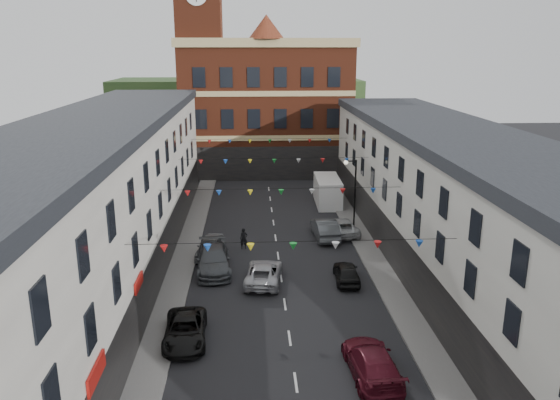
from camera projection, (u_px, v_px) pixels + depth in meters
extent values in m
plane|color=black|center=(285.00, 304.00, 32.92)|extent=(160.00, 160.00, 0.00)
cube|color=#605E5B|center=(174.00, 292.00, 34.46)|extent=(1.80, 64.00, 0.15)
cube|color=#605E5B|center=(389.00, 287.00, 35.18)|extent=(1.80, 64.00, 0.15)
cube|color=beige|center=(83.00, 224.00, 31.91)|extent=(8.00, 56.00, 10.00)
cube|color=black|center=(74.00, 133.00, 30.48)|extent=(8.40, 56.00, 0.70)
cube|color=black|center=(156.00, 276.00, 33.04)|extent=(0.12, 56.00, 3.20)
cube|color=beige|center=(477.00, 225.00, 33.29)|extent=(8.00, 56.00, 9.00)
cube|color=black|center=(485.00, 147.00, 31.98)|extent=(8.40, 56.00, 0.70)
cube|color=black|center=(408.00, 270.00, 33.85)|extent=(0.12, 56.00, 3.20)
cube|color=maroon|center=(266.00, 110.00, 67.45)|extent=(20.00, 12.00, 15.00)
cube|color=tan|center=(265.00, 43.00, 65.30)|extent=(20.60, 12.60, 1.00)
cone|color=maroon|center=(266.00, 27.00, 60.03)|extent=(4.00, 4.00, 2.60)
cube|color=maroon|center=(201.00, 74.00, 62.96)|extent=(5.00, 5.00, 24.00)
cube|color=#2C5025|center=(238.00, 110.00, 90.99)|extent=(40.00, 14.00, 10.00)
cylinder|color=black|center=(355.00, 195.00, 45.93)|extent=(0.14, 0.14, 6.00)
cylinder|color=black|center=(351.00, 161.00, 45.13)|extent=(0.90, 0.10, 0.10)
sphere|color=beige|center=(346.00, 162.00, 45.13)|extent=(0.36, 0.36, 0.36)
imported|color=black|center=(185.00, 330.00, 28.61)|extent=(2.38, 4.77, 1.30)
imported|color=#42464A|center=(213.00, 260.00, 37.65)|extent=(2.79, 5.83, 1.64)
imported|color=gray|center=(210.00, 246.00, 40.43)|extent=(2.30, 4.48, 1.46)
imported|color=#50101D|center=(372.00, 362.00, 25.48)|extent=(2.35, 5.26, 1.50)
imported|color=black|center=(347.00, 272.00, 35.97)|extent=(1.69, 3.85, 1.29)
imported|color=#484B4F|center=(325.00, 228.00, 44.24)|extent=(1.98, 4.97, 1.61)
imported|color=#ACAFB1|center=(341.00, 227.00, 45.18)|extent=(2.66, 4.91, 1.31)
imported|color=#ADAEB4|center=(264.00, 273.00, 35.88)|extent=(2.81, 5.06, 1.34)
cube|color=silver|center=(328.00, 191.00, 53.79)|extent=(2.45, 6.01, 2.63)
imported|color=black|center=(244.00, 239.00, 41.84)|extent=(0.63, 0.45, 1.63)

